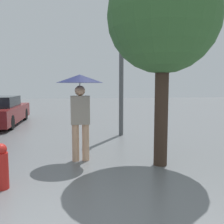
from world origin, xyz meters
TOP-DOWN VIEW (x-y plane):
  - pedestrian at (0.19, 3.12)m, footprint 1.03×1.03m
  - tree at (1.87, 2.56)m, footprint 2.28×2.28m
  - street_lamp at (1.63, 5.86)m, footprint 0.27×0.27m
  - fire_hydrant at (-1.13, 1.76)m, footprint 0.22×0.22m

SIDE VIEW (x-z plane):
  - fire_hydrant at x=-1.13m, z-range 0.00..0.76m
  - pedestrian at x=0.19m, z-range 0.53..2.46m
  - street_lamp at x=1.63m, z-range 0.26..5.01m
  - tree at x=1.87m, z-range 0.94..5.15m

